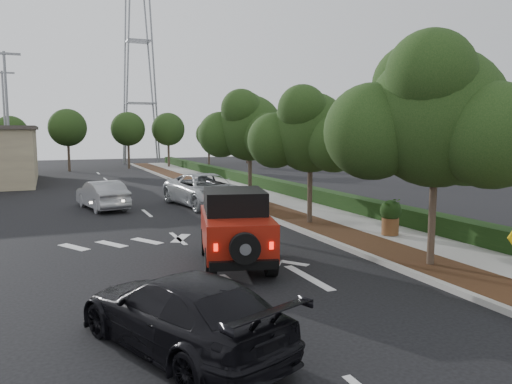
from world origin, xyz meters
TOP-DOWN VIEW (x-y plane):
  - ground at (0.00, 0.00)m, footprint 120.00×120.00m
  - curb at (4.60, 12.00)m, footprint 0.20×70.00m
  - planting_strip at (5.60, 12.00)m, footprint 1.80×70.00m
  - sidewalk at (7.50, 12.00)m, footprint 2.00×70.00m
  - hedge at (8.90, 12.00)m, footprint 0.80×70.00m
  - transmission_tower at (6.00, 48.00)m, footprint 7.00×4.00m
  - street_tree_near at (5.60, -0.50)m, footprint 3.80×3.80m
  - street_tree_mid at (5.60, 6.50)m, footprint 3.20×3.20m
  - street_tree_far at (5.60, 13.00)m, footprint 3.40×3.40m
  - light_pole_a at (-6.50, 26.00)m, footprint 2.00×0.22m
  - light_pole_b at (-7.50, 38.00)m, footprint 2.00×0.22m
  - red_jeep at (0.75, 2.14)m, footprint 2.70×4.34m
  - silver_suv_ahead at (3.20, 13.03)m, footprint 3.50×6.26m
  - black_suv_oncoming at (-2.13, -2.95)m, footprint 3.45×5.04m
  - silver_sedan_oncoming at (-1.78, 14.12)m, footprint 2.29×4.46m
  - terracotta_planter at (7.04, 3.15)m, footprint 0.76×0.76m

SIDE VIEW (x-z plane):
  - ground at x=0.00m, z-range 0.00..0.00m
  - transmission_tower at x=6.00m, z-range -14.00..14.00m
  - street_tree_near at x=5.60m, z-range -2.96..2.96m
  - street_tree_mid at x=5.60m, z-range -2.66..2.66m
  - street_tree_far at x=5.60m, z-range -2.81..2.81m
  - light_pole_a at x=-6.50m, z-range -4.50..4.50m
  - light_pole_b at x=-7.50m, z-range -4.50..4.50m
  - planting_strip at x=5.60m, z-range 0.00..0.12m
  - sidewalk at x=7.50m, z-range 0.00..0.12m
  - curb at x=4.60m, z-range 0.00..0.15m
  - hedge at x=8.90m, z-range 0.00..0.80m
  - black_suv_oncoming at x=-2.13m, z-range 0.00..1.36m
  - silver_sedan_oncoming at x=-1.78m, z-range 0.00..1.40m
  - silver_suv_ahead at x=3.20m, z-range 0.00..1.66m
  - terracotta_planter at x=7.04m, z-range 0.23..1.55m
  - red_jeep at x=0.75m, z-range 0.02..2.14m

